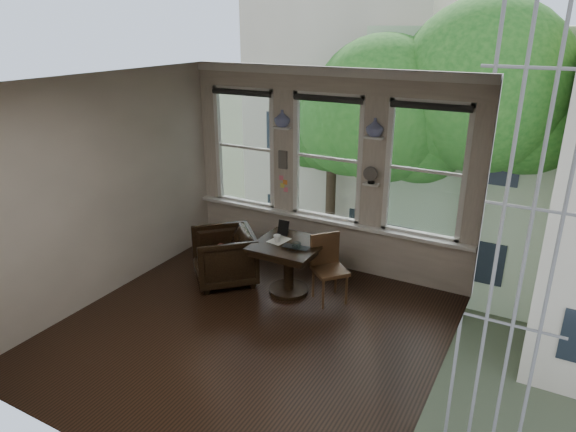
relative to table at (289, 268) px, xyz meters
The scene contains 25 objects.
ground 1.17m from the table, 87.52° to the right, with size 4.50×4.50×0.00m, color black.
ceiling 2.85m from the table, 87.52° to the right, with size 4.50×4.50×0.00m, color silver.
wall_back 1.60m from the table, 87.58° to the left, with size 4.50×4.50×0.00m, color beige.
wall_front 3.54m from the table, 89.18° to the right, with size 4.50×4.50×0.00m, color beige.
wall_left 2.71m from the table, 153.24° to the right, with size 4.50×4.50×0.00m, color beige.
wall_right 2.79m from the table, 25.78° to the right, with size 4.50×4.50×0.00m, color beige.
window_left 2.24m from the table, 140.89° to the left, with size 1.10×0.12×1.90m, color white, non-canonical shape.
window_center 1.75m from the table, 87.58° to the left, with size 1.10×0.12×1.90m, color white, non-canonical shape.
window_right 2.30m from the table, 37.27° to the left, with size 1.10×0.12×1.90m, color white, non-canonical shape.
shelf_left 2.12m from the table, 123.06° to the left, with size 0.26×0.16×0.03m, color white.
shelf_right 2.16m from the table, 53.37° to the left, with size 0.26×0.16×0.03m, color white.
intercom 1.76m from the table, 122.32° to the left, with size 0.14×0.06×0.28m, color #59544F.
sticky_notes 1.54m from the table, 122.20° to the left, with size 0.16×0.01×0.24m, color pink, non-canonical shape.
desk_fan 1.72m from the table, 52.84° to the left, with size 0.20×0.20×0.24m, color #59544F, non-canonical shape.
vase_left 2.24m from the table, 123.06° to the left, with size 0.24×0.24×0.25m, color silver.
vase_right 2.27m from the table, 53.37° to the left, with size 0.24×0.24×0.25m, color silver.
table is the anchor object (origin of this frame).
armchair_left 0.99m from the table, behind, with size 0.84×0.87×0.79m, color black.
cushion_red 1.00m from the table, behind, with size 0.45×0.45×0.06m, color maroon.
side_chair_right 0.61m from the table, ahead, with size 0.42×0.42×0.92m, color #3F2716, non-canonical shape.
laptop 0.46m from the table, 43.66° to the right, with size 0.36×0.23×0.03m, color black.
mug 0.46m from the table, 168.23° to the right, with size 0.11×0.11×0.10m, color white.
drinking_glass 0.48m from the table, 32.99° to the right, with size 0.12×0.12×0.10m, color white.
tablet 0.57m from the table, 133.26° to the left, with size 0.16×0.02×0.22m, color black.
papers 0.41m from the table, behind, with size 0.22×0.30×0.00m, color silver.
Camera 1 is at (3.02, -4.53, 3.58)m, focal length 32.00 mm.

